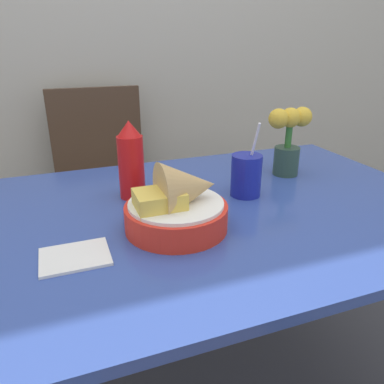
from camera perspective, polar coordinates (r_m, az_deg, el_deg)
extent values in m
cube|color=#334C9E|center=(0.98, 2.77, -2.91)|extent=(1.28, 0.85, 0.02)
cylinder|color=gray|center=(1.43, -26.65, -13.35)|extent=(0.05, 0.05, 0.70)
cylinder|color=gray|center=(1.70, 15.95, -5.95)|extent=(0.05, 0.05, 0.70)
cylinder|color=#473323|center=(1.62, -17.36, -13.09)|extent=(0.03, 0.03, 0.44)
cylinder|color=#473323|center=(1.66, -4.69, -11.08)|extent=(0.03, 0.03, 0.44)
cylinder|color=#473323|center=(1.93, -18.18, -7.10)|extent=(0.03, 0.03, 0.44)
cylinder|color=#473323|center=(1.96, -7.63, -5.56)|extent=(0.03, 0.03, 0.44)
cube|color=#473323|center=(1.67, -12.60, -2.25)|extent=(0.40, 0.40, 0.02)
cube|color=#473323|center=(1.76, -14.20, 7.48)|extent=(0.40, 0.03, 0.48)
cylinder|color=red|center=(0.86, -2.42, -3.79)|extent=(0.24, 0.24, 0.06)
cylinder|color=white|center=(0.84, -2.45, -1.77)|extent=(0.22, 0.22, 0.01)
cone|color=tan|center=(0.84, -0.58, 0.69)|extent=(0.13, 0.13, 0.13)
cube|color=#E5C14C|center=(0.82, -4.96, -1.34)|extent=(0.11, 0.08, 0.04)
cylinder|color=red|center=(1.02, -9.23, 3.74)|extent=(0.07, 0.07, 0.17)
cone|color=red|center=(0.99, -9.61, 9.54)|extent=(0.06, 0.06, 0.04)
cylinder|color=#192399|center=(1.04, 8.24, 2.53)|extent=(0.08, 0.08, 0.12)
cylinder|color=black|center=(1.04, 8.22, 2.05)|extent=(0.08, 0.08, 0.09)
cylinder|color=white|center=(1.03, 9.02, 5.33)|extent=(0.01, 0.07, 0.20)
cylinder|color=#2D4738|center=(1.24, 14.15, 4.63)|extent=(0.08, 0.08, 0.09)
cylinder|color=#33722D|center=(1.21, 14.53, 8.47)|extent=(0.02, 0.02, 0.08)
sphere|color=gold|center=(1.20, 14.77, 10.91)|extent=(0.06, 0.06, 0.06)
sphere|color=gold|center=(1.18, 13.04, 10.85)|extent=(0.06, 0.06, 0.06)
sphere|color=gold|center=(1.23, 16.44, 10.95)|extent=(0.06, 0.06, 0.06)
cube|color=white|center=(0.79, -17.41, -9.38)|extent=(0.14, 0.11, 0.01)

